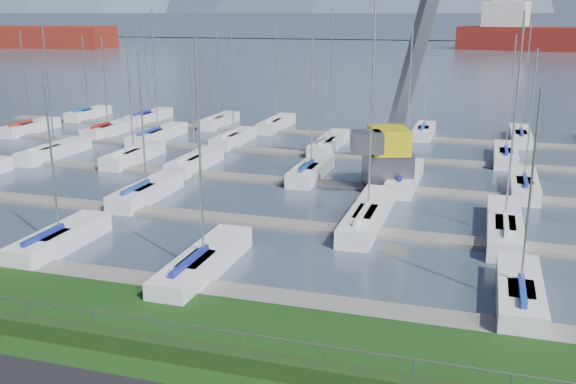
% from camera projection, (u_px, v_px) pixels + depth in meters
% --- Properties ---
extents(water, '(800.00, 540.00, 0.20)m').
position_uv_depth(water, '(464.00, 44.00, 263.00)').
color(water, '#404D5E').
extents(hedge, '(80.00, 0.70, 0.70)m').
position_uv_depth(hedge, '(187.00, 352.00, 22.97)').
color(hedge, '#1C3513').
rests_on(hedge, grass).
extents(fence, '(80.00, 0.04, 0.04)m').
position_uv_depth(fence, '(191.00, 326.00, 23.11)').
color(fence, gray).
rests_on(fence, grass).
extents(foothill, '(900.00, 80.00, 12.00)m').
position_uv_depth(foothill, '(471.00, 25.00, 325.74)').
color(foothill, '#48536A').
rests_on(foothill, water).
extents(docks, '(90.00, 41.60, 0.25)m').
position_uv_depth(docks, '(343.00, 185.00, 47.43)').
color(docks, slate).
rests_on(docks, water).
extents(crane, '(7.56, 12.98, 22.35)m').
position_uv_depth(crane, '(399.00, 110.00, 46.23)').
color(crane, '#515257').
rests_on(crane, water).
extents(sailboat_fleet, '(75.40, 49.87, 13.52)m').
position_uv_depth(sailboat_fleet, '(332.00, 102.00, 49.77)').
color(sailboat_fleet, silver).
rests_on(sailboat_fleet, water).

